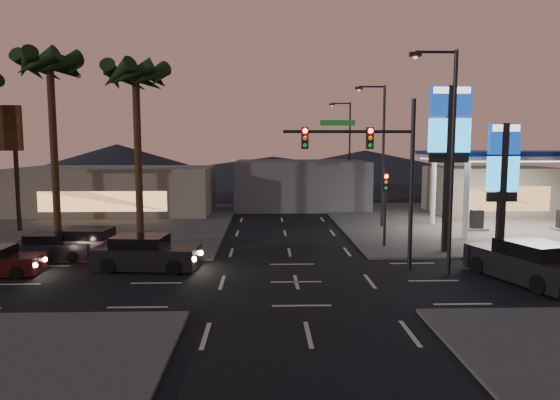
{
  "coord_description": "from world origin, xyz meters",
  "views": [
    {
      "loc": [
        -1.35,
        -20.96,
        5.9
      ],
      "look_at": [
        -0.55,
        5.14,
        3.0
      ],
      "focal_mm": 32.0,
      "sensor_mm": 36.0,
      "label": 1
    }
  ],
  "objects_px": {
    "car_lane_b_front": "(93,244)",
    "traffic_signal_mast": "(375,159)",
    "gas_station": "(524,157)",
    "suv_station": "(528,262)",
    "car_lane_a_front": "(146,254)",
    "car_lane_b_mid": "(53,247)",
    "pylon_sign_tall": "(449,135)",
    "pylon_sign_short": "(503,169)"
  },
  "relations": [
    {
      "from": "pylon_sign_tall",
      "to": "car_lane_b_mid",
      "type": "distance_m",
      "value": 21.61
    },
    {
      "from": "traffic_signal_mast",
      "to": "car_lane_a_front",
      "type": "height_order",
      "value": "traffic_signal_mast"
    },
    {
      "from": "gas_station",
      "to": "car_lane_b_mid",
      "type": "xyz_separation_m",
      "value": [
        -28.31,
        -7.27,
        -4.46
      ]
    },
    {
      "from": "pylon_sign_short",
      "to": "suv_station",
      "type": "xyz_separation_m",
      "value": [
        -0.97,
        -4.71,
        -3.82
      ]
    },
    {
      "from": "car_lane_a_front",
      "to": "suv_station",
      "type": "distance_m",
      "value": 17.25
    },
    {
      "from": "pylon_sign_tall",
      "to": "car_lane_b_front",
      "type": "xyz_separation_m",
      "value": [
        -18.86,
        -0.47,
        -5.68
      ]
    },
    {
      "from": "pylon_sign_tall",
      "to": "suv_station",
      "type": "relative_size",
      "value": 1.55
    },
    {
      "from": "car_lane_b_front",
      "to": "car_lane_b_mid",
      "type": "height_order",
      "value": "car_lane_b_front"
    },
    {
      "from": "traffic_signal_mast",
      "to": "gas_station",
      "type": "bearing_deg",
      "value": 39.28
    },
    {
      "from": "traffic_signal_mast",
      "to": "car_lane_b_mid",
      "type": "xyz_separation_m",
      "value": [
        -16.07,
        2.74,
        -4.6
      ]
    },
    {
      "from": "car_lane_a_front",
      "to": "car_lane_b_front",
      "type": "xyz_separation_m",
      "value": [
        -3.34,
        2.56,
        -0.04
      ]
    },
    {
      "from": "pylon_sign_short",
      "to": "traffic_signal_mast",
      "type": "distance_m",
      "value": 7.69
    },
    {
      "from": "car_lane_b_front",
      "to": "car_lane_a_front",
      "type": "bearing_deg",
      "value": -37.39
    },
    {
      "from": "gas_station",
      "to": "traffic_signal_mast",
      "type": "xyz_separation_m",
      "value": [
        -12.24,
        -10.01,
        0.15
      ]
    },
    {
      "from": "car_lane_b_front",
      "to": "car_lane_b_mid",
      "type": "bearing_deg",
      "value": -171.32
    },
    {
      "from": "gas_station",
      "to": "pylon_sign_short",
      "type": "height_order",
      "value": "pylon_sign_short"
    },
    {
      "from": "pylon_sign_tall",
      "to": "pylon_sign_short",
      "type": "bearing_deg",
      "value": -21.8
    },
    {
      "from": "pylon_sign_short",
      "to": "car_lane_b_mid",
      "type": "bearing_deg",
      "value": 179.43
    },
    {
      "from": "pylon_sign_tall",
      "to": "car_lane_b_mid",
      "type": "xyz_separation_m",
      "value": [
        -20.81,
        -0.77,
        -5.77
      ]
    },
    {
      "from": "pylon_sign_short",
      "to": "car_lane_b_mid",
      "type": "xyz_separation_m",
      "value": [
        -23.31,
        0.23,
        -4.03
      ]
    },
    {
      "from": "car_lane_b_front",
      "to": "pylon_sign_short",
      "type": "bearing_deg",
      "value": -1.42
    },
    {
      "from": "pylon_sign_short",
      "to": "car_lane_a_front",
      "type": "height_order",
      "value": "pylon_sign_short"
    },
    {
      "from": "car_lane_b_front",
      "to": "traffic_signal_mast",
      "type": "bearing_deg",
      "value": -12.16
    },
    {
      "from": "pylon_sign_tall",
      "to": "car_lane_a_front",
      "type": "bearing_deg",
      "value": -168.96
    },
    {
      "from": "pylon_sign_tall",
      "to": "pylon_sign_short",
      "type": "xyz_separation_m",
      "value": [
        2.5,
        -1.0,
        -1.74
      ]
    },
    {
      "from": "suv_station",
      "to": "gas_station",
      "type": "bearing_deg",
      "value": 63.94
    },
    {
      "from": "pylon_sign_tall",
      "to": "car_lane_a_front",
      "type": "distance_m",
      "value": 16.78
    },
    {
      "from": "car_lane_a_front",
      "to": "car_lane_b_mid",
      "type": "height_order",
      "value": "car_lane_a_front"
    },
    {
      "from": "pylon_sign_short",
      "to": "car_lane_a_front",
      "type": "distance_m",
      "value": 18.54
    },
    {
      "from": "car_lane_a_front",
      "to": "car_lane_b_front",
      "type": "height_order",
      "value": "car_lane_a_front"
    },
    {
      "from": "traffic_signal_mast",
      "to": "suv_station",
      "type": "distance_m",
      "value": 7.96
    },
    {
      "from": "gas_station",
      "to": "suv_station",
      "type": "height_order",
      "value": "gas_station"
    },
    {
      "from": "gas_station",
      "to": "car_lane_b_front",
      "type": "xyz_separation_m",
      "value": [
        -26.36,
        -6.97,
        -4.37
      ]
    },
    {
      "from": "car_lane_a_front",
      "to": "pylon_sign_tall",
      "type": "bearing_deg",
      "value": 11.04
    },
    {
      "from": "traffic_signal_mast",
      "to": "car_lane_b_front",
      "type": "distance_m",
      "value": 15.13
    },
    {
      "from": "pylon_sign_tall",
      "to": "car_lane_b_mid",
      "type": "height_order",
      "value": "pylon_sign_tall"
    },
    {
      "from": "suv_station",
      "to": "pylon_sign_tall",
      "type": "bearing_deg",
      "value": 104.95
    },
    {
      "from": "car_lane_a_front",
      "to": "suv_station",
      "type": "bearing_deg",
      "value": -8.96
    },
    {
      "from": "car_lane_b_mid",
      "to": "gas_station",
      "type": "bearing_deg",
      "value": 14.4
    },
    {
      "from": "gas_station",
      "to": "pylon_sign_tall",
      "type": "bearing_deg",
      "value": -139.09
    },
    {
      "from": "car_lane_b_front",
      "to": "car_lane_b_mid",
      "type": "distance_m",
      "value": 1.98
    },
    {
      "from": "traffic_signal_mast",
      "to": "suv_station",
      "type": "bearing_deg",
      "value": -19.35
    }
  ]
}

